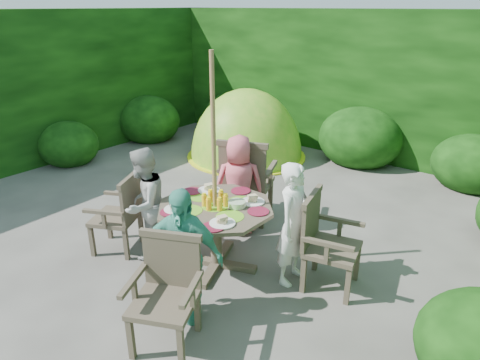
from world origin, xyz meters
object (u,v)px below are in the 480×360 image
Objects in this scene: garden_chair_left at (121,213)px; child_right at (294,224)px; garden_chair_front at (167,290)px; patio_table at (216,216)px; garden_chair_right at (325,241)px; child_front at (183,255)px; dome_tent at (246,156)px; child_left at (144,204)px; parasol_pole at (214,168)px; garden_chair_back at (246,179)px; child_back at (239,185)px.

child_right reaches higher than garden_chair_left.
garden_chair_left is 1.56m from garden_chair_front.
patio_table is 1.10m from garden_chair_right.
dome_tent reaches higher than child_front.
garden_chair_right is 1.04× the size of garden_chair_front.
garden_chair_left is 0.34m from child_left.
parasol_pole reaches higher than child_left.
child_right is 1.60m from child_left.
parasol_pole is 1.80× the size of child_front.
child_back is (0.10, -0.27, 0.04)m from garden_chair_back.
garden_chair_front reaches higher than patio_table.
child_front is at bearing 134.56° from garden_chair_right.
garden_chair_right is 0.86× the size of garden_chair_back.
garden_chair_right is 1.37m from child_front.
parasol_pole is at bearing 83.38° from garden_chair_left.
child_back reaches higher than garden_chair_front.
patio_table is 1.27× the size of child_front.
child_back is at bearing 62.53° from garden_chair_right.
garden_chair_back is 0.43× the size of dome_tent.
dome_tent is at bearing 122.60° from parasol_pole.
garden_chair_front is at bearing 162.22° from child_right.
garden_chair_right is 0.73× the size of child_right.
child_right is at bearing 21.13° from patio_table.
child_left is (-1.49, -0.58, -0.01)m from child_right.
dome_tent is at bearing -74.38° from garden_chair_back.
garden_chair_front is at bearing 74.82° from child_back.
garden_chair_left is at bearing 143.00° from child_front.
garden_chair_back is 0.85× the size of child_right.
dome_tent is (-2.93, 2.57, -0.48)m from garden_chair_right.
garden_chair_front is at bearing 89.01° from garden_chair_back.
garden_chair_front is at bearing -69.13° from parasol_pole.
garden_chair_back reaches higher than garden_chair_right.
patio_table is at bearing -61.15° from dome_tent.
dome_tent is (-1.62, 2.23, -0.60)m from child_back.
garden_chair_front is (0.39, -1.03, -0.12)m from patio_table.
garden_chair_right is 3.92m from dome_tent.
garden_chair_front is at bearing 37.57° from child_left.
garden_chair_back is (-0.40, 1.01, -0.03)m from patio_table.
child_left is (-1.14, 0.74, 0.14)m from garden_chair_front.
garden_chair_front reaches higher than garden_chair_left.
child_back is at bearing 85.26° from garden_chair_front.
child_left is 1.13m from child_back.
garden_chair_right reaches higher than garden_chair_front.
child_front reaches higher than garden_chair_front.
patio_table is 0.80m from child_left.
garden_chair_front is (-0.63, -1.44, -0.02)m from garden_chair_right.
dome_tent is (-0.87, 3.37, -0.46)m from garden_chair_left.
patio_table is 1.09m from garden_chair_back.
child_back is 2.82m from dome_tent.
garden_chair_right reaches higher than patio_table.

